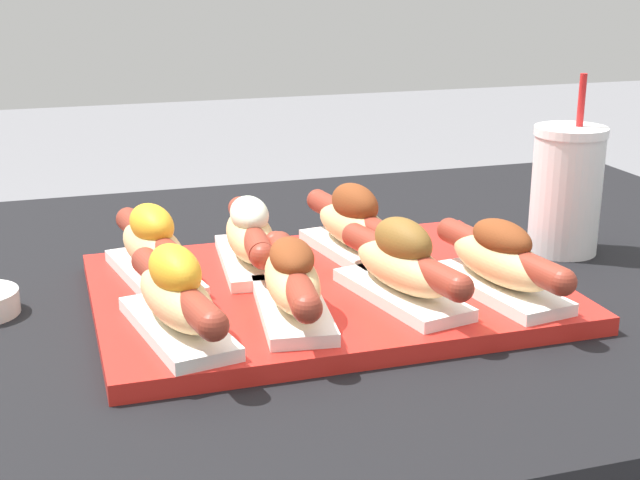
% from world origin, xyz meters
% --- Properties ---
extents(serving_tray, '(0.46, 0.33, 0.02)m').
position_xyz_m(serving_tray, '(0.05, -0.08, 0.73)').
color(serving_tray, red).
rests_on(serving_tray, patio_table).
extents(hot_dog_0, '(0.09, 0.20, 0.08)m').
position_xyz_m(hot_dog_0, '(-0.12, -0.16, 0.78)').
color(hot_dog_0, white).
rests_on(hot_dog_0, serving_tray).
extents(hot_dog_1, '(0.08, 0.20, 0.07)m').
position_xyz_m(hot_dog_1, '(-0.01, -0.15, 0.78)').
color(hot_dog_1, white).
rests_on(hot_dog_1, serving_tray).
extents(hot_dog_2, '(0.09, 0.20, 0.08)m').
position_xyz_m(hot_dog_2, '(0.10, -0.14, 0.78)').
color(hot_dog_2, white).
rests_on(hot_dog_2, serving_tray).
extents(hot_dog_3, '(0.08, 0.20, 0.07)m').
position_xyz_m(hot_dog_3, '(0.20, -0.15, 0.78)').
color(hot_dog_3, white).
rests_on(hot_dog_3, serving_tray).
extents(hot_dog_4, '(0.09, 0.20, 0.08)m').
position_xyz_m(hot_dog_4, '(-0.12, -0.01, 0.78)').
color(hot_dog_4, white).
rests_on(hot_dog_4, serving_tray).
extents(hot_dog_5, '(0.07, 0.20, 0.08)m').
position_xyz_m(hot_dog_5, '(-0.01, -0.00, 0.78)').
color(hot_dog_5, white).
rests_on(hot_dog_5, serving_tray).
extents(hot_dog_6, '(0.08, 0.20, 0.08)m').
position_xyz_m(hot_dog_6, '(0.10, 0.00, 0.78)').
color(hot_dog_6, white).
rests_on(hot_dog_6, serving_tray).
extents(drink_cup, '(0.08, 0.08, 0.21)m').
position_xyz_m(drink_cup, '(0.36, -0.01, 0.80)').
color(drink_cup, white).
rests_on(drink_cup, patio_table).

